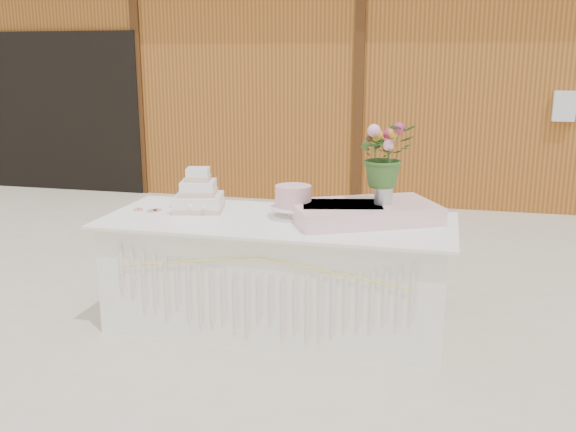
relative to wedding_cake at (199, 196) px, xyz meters
name	(u,v)px	position (x,y,z in m)	size (l,w,h in m)	color
ground	(278,324)	(0.62, -0.13, -0.88)	(80.00, 80.00, 0.00)	beige
barn	(376,69)	(0.61, 5.87, 0.80)	(12.60, 4.60, 3.30)	#A25C22
cake_table	(278,272)	(0.62, -0.13, -0.49)	(2.40, 1.00, 0.77)	white
wedding_cake	(199,196)	(0.00, 0.00, 0.00)	(0.41, 0.41, 0.31)	white
pink_cake_stand	(293,200)	(0.72, -0.07, 0.02)	(0.31, 0.31, 0.23)	white
satin_runner	(364,212)	(1.20, -0.03, -0.04)	(0.95, 0.55, 0.12)	beige
flower_vase	(384,192)	(1.32, -0.01, 0.10)	(0.12, 0.12, 0.17)	silver
bouquet	(385,148)	(1.32, -0.01, 0.39)	(0.38, 0.33, 0.42)	#375D25
loose_flowers	(150,208)	(-0.36, -0.05, -0.10)	(0.15, 0.35, 0.02)	pink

